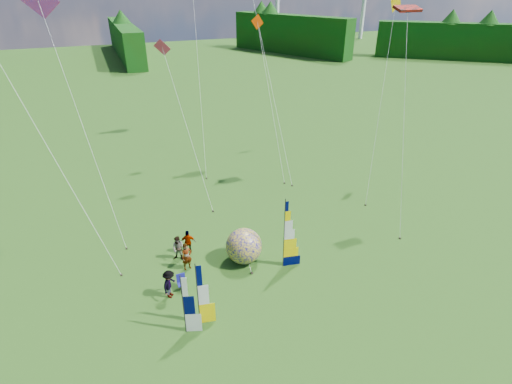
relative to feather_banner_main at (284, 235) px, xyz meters
name	(u,v)px	position (x,y,z in m)	size (l,w,h in m)	color
ground	(300,309)	(-0.72, -3.73, -2.33)	(220.00, 220.00, 0.00)	#325D1E
treeline_ring	(304,250)	(-0.72, -3.73, 1.67)	(210.00, 210.00, 8.00)	#0C4510
feather_banner_main	(284,235)	(0.00, 0.00, 0.00)	(1.27, 0.10, 4.66)	#000541
side_banner_left	(198,296)	(-6.06, -2.68, -0.44)	(1.04, 0.10, 3.78)	#FED700
side_banner_far	(183,306)	(-6.87, -2.95, -0.57)	(1.04, 0.10, 3.53)	white
bol_inflatable	(244,246)	(-2.09, 1.41, -1.18)	(2.30, 2.30, 2.30)	#030073
spectator_a	(187,257)	(-5.61, 2.00, -1.42)	(0.67, 0.44, 1.83)	#66594C
spectator_b	(178,248)	(-5.90, 3.10, -1.47)	(0.84, 0.41, 1.72)	#66594C
spectator_c	(169,284)	(-7.09, -0.09, -1.44)	(1.15, 0.43, 1.78)	#66594C
spectator_d	(188,242)	(-5.16, 3.56, -1.48)	(1.00, 0.41, 1.71)	#66594C
camp_chair	(182,283)	(-6.34, 0.25, -1.86)	(0.55, 0.55, 0.95)	navy
kite_whale	(268,63)	(5.56, 15.53, 7.14)	(3.14, 14.60, 18.95)	black
kite_rainbow_delta	(80,111)	(-10.20, 9.36, 6.18)	(6.70, 11.88, 17.03)	red
kite_parafoil	(406,112)	(10.11, 2.61, 5.74)	(6.33, 9.68, 16.14)	#B3120A
small_kite_red	(186,121)	(-2.78, 12.42, 3.77)	(3.45, 11.02, 12.20)	#C82D4A
small_kite_orange	(271,97)	(5.13, 13.78, 4.55)	(2.36, 9.01, 13.77)	#F33B00
small_kite_yellow	(382,95)	(12.23, 7.89, 5.48)	(8.32, 9.52, 15.62)	#F8B903
small_kite_pink	(52,150)	(-11.84, 5.41, 5.28)	(6.83, 7.37, 15.22)	pink
small_kite_green	(197,54)	(0.08, 18.97, 7.66)	(4.42, 12.20, 19.99)	#1EAF12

